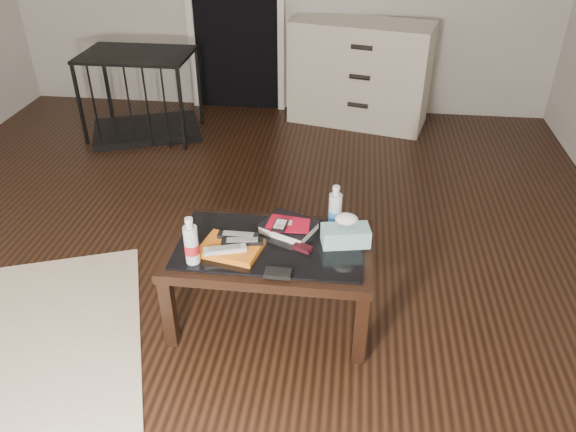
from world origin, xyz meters
name	(u,v)px	position (x,y,z in m)	size (l,w,h in m)	color
ground	(226,255)	(0.00, 0.00, 0.00)	(5.00, 5.00, 0.00)	black
coffee_table	(270,254)	(0.35, -0.50, 0.40)	(1.00, 0.60, 0.46)	black
dresser	(360,73)	(0.75, 2.23, 0.45)	(1.28, 0.77, 0.90)	beige
pet_crate	(144,108)	(-1.09, 1.72, 0.23)	(1.06, 0.88, 0.71)	black
magazines	(231,248)	(0.18, -0.57, 0.48)	(0.28, 0.21, 0.03)	orange
remote_silver	(225,249)	(0.16, -0.62, 0.50)	(0.20, 0.05, 0.02)	#BCBCC1
remote_black_front	(242,241)	(0.23, -0.55, 0.50)	(0.20, 0.05, 0.02)	black
remote_black_back	(238,235)	(0.20, -0.50, 0.50)	(0.20, 0.05, 0.02)	black
textbook	(289,227)	(0.43, -0.37, 0.48)	(0.25, 0.20, 0.05)	black
dvd_mailers	(287,223)	(0.42, -0.38, 0.51)	(0.19, 0.14, 0.01)	#AF0B22
ipod	(280,225)	(0.39, -0.42, 0.52)	(0.06, 0.10, 0.02)	black
flip_phone	(303,248)	(0.52, -0.52, 0.47)	(0.09, 0.05, 0.02)	black
wallet	(278,273)	(0.43, -0.73, 0.47)	(0.12, 0.07, 0.02)	black
water_bottle_left	(191,240)	(0.02, -0.68, 0.58)	(0.07, 0.07, 0.24)	silver
water_bottle_right	(335,207)	(0.66, -0.31, 0.58)	(0.07, 0.07, 0.24)	silver
tissue_box	(345,236)	(0.72, -0.45, 0.51)	(0.23, 0.12, 0.09)	teal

